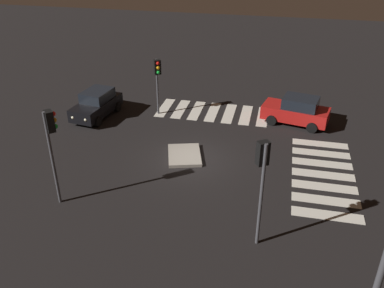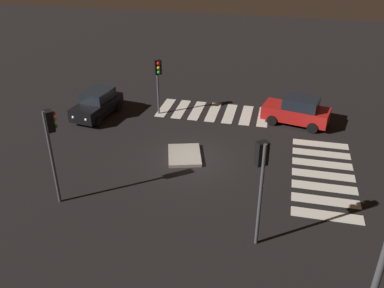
{
  "view_description": "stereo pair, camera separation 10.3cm",
  "coord_description": "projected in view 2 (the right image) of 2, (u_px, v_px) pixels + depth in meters",
  "views": [
    {
      "loc": [
        -19.22,
        -4.31,
        11.78
      ],
      "look_at": [
        0.0,
        0.0,
        1.0
      ],
      "focal_mm": 38.51,
      "sensor_mm": 36.0,
      "label": 1
    },
    {
      "loc": [
        -19.2,
        -4.41,
        11.78
      ],
      "look_at": [
        0.0,
        0.0,
        1.0
      ],
      "focal_mm": 38.51,
      "sensor_mm": 36.0,
      "label": 2
    }
  ],
  "objects": [
    {
      "name": "ground_plane",
      "position": [
        192.0,
        160.0,
        22.94
      ],
      "size": [
        80.0,
        80.0,
        0.0
      ],
      "primitive_type": "plane",
      "color": "black"
    },
    {
      "name": "traffic_island",
      "position": [
        184.0,
        155.0,
        23.2
      ],
      "size": [
        2.81,
        2.41,
        0.18
      ],
      "color": "gray",
      "rests_on": "ground"
    },
    {
      "name": "car_red",
      "position": [
        297.0,
        111.0,
        26.57
      ],
      "size": [
        2.66,
        4.47,
        1.84
      ],
      "rotation": [
        0.0,
        0.0,
        1.35
      ],
      "color": "red",
      "rests_on": "ground"
    },
    {
      "name": "car_black",
      "position": [
        97.0,
        104.0,
        27.64
      ],
      "size": [
        4.28,
        2.38,
        1.79
      ],
      "rotation": [
        0.0,
        0.0,
        3.0
      ],
      "color": "black",
      "rests_on": "ground"
    },
    {
      "name": "traffic_light_south",
      "position": [
        261.0,
        169.0,
        15.46
      ],
      "size": [
        0.53,
        0.54,
        4.67
      ],
      "rotation": [
        0.0,
        0.0,
        0.6
      ],
      "color": "#47474C",
      "rests_on": "ground"
    },
    {
      "name": "traffic_light_north",
      "position": [
        158.0,
        74.0,
        26.86
      ],
      "size": [
        0.53,
        0.54,
        3.86
      ],
      "rotation": [
        0.0,
        0.0,
        -2.56
      ],
      "color": "#47474C",
      "rests_on": "ground"
    },
    {
      "name": "traffic_light_west",
      "position": [
        51.0,
        135.0,
        17.93
      ],
      "size": [
        0.54,
        0.54,
        4.67
      ],
      "rotation": [
        0.0,
        0.0,
        -0.79
      ],
      "color": "#47474C",
      "rests_on": "ground"
    },
    {
      "name": "crosswalk_near",
      "position": [
        323.0,
        175.0,
        21.55
      ],
      "size": [
        7.6,
        3.2,
        0.02
      ],
      "color": "silver",
      "rests_on": "ground"
    },
    {
      "name": "crosswalk_side",
      "position": [
        213.0,
        112.0,
        28.58
      ],
      "size": [
        3.2,
        7.6,
        0.02
      ],
      "color": "silver",
      "rests_on": "ground"
    }
  ]
}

